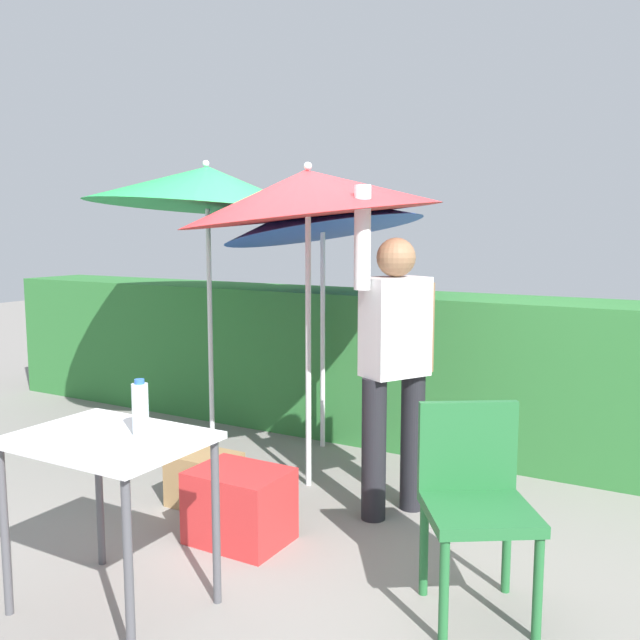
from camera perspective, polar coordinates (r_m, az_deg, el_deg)
The scene contains 11 objects.
ground_plane at distance 4.22m, azimuth -2.10°, elevation -15.45°, with size 24.00×24.00×0.00m, color gray.
hedge_row at distance 5.42m, azimuth 6.88°, elevation -3.92°, with size 8.00×0.70×1.16m, color #2D7033.
umbrella_rainbow at distance 4.30m, azimuth -1.00°, elevation 10.38°, with size 1.65×1.63×2.12m.
umbrella_orange at distance 5.10m, azimuth 0.10°, elevation 8.67°, with size 1.49×1.47×2.01m.
umbrella_yellow at distance 5.18m, azimuth -9.32°, elevation 10.71°, with size 1.75×1.75×2.19m.
person_vendor at distance 3.94m, azimuth 6.18°, elevation -2.94°, with size 0.37×0.53×1.88m.
chair_plastic at distance 3.13m, azimuth 12.64°, elevation -13.92°, with size 0.61×0.61×0.89m.
cooler_box at distance 3.80m, azimuth -6.64°, elevation -14.98°, with size 0.50×0.38×0.39m, color red.
crate_cardboard at distance 4.30m, azimuth -9.50°, elevation -12.84°, with size 0.39×0.29×0.32m, color #9E7A4C.
folding_table at distance 3.12m, azimuth -17.01°, elevation -10.82°, with size 0.80×0.60×0.78m.
bottle_water at distance 3.05m, azimuth -14.61°, elevation -7.07°, with size 0.07×0.07×0.24m.
Camera 1 is at (2.06, -3.30, 1.64)m, focal length 38.78 mm.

